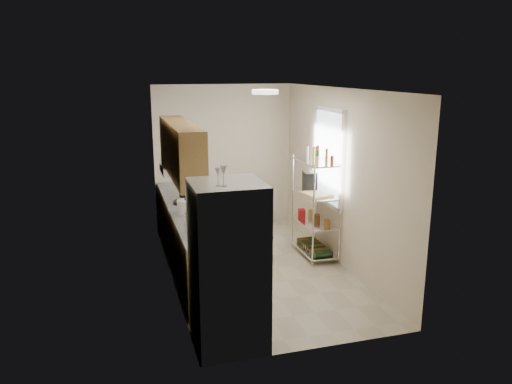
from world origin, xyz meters
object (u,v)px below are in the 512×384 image
at_px(cutting_board, 316,194).
at_px(espresso_machine, 310,181).
at_px(refrigerator, 228,266).
at_px(rice_cooker, 186,207).
at_px(frying_pan_large, 182,202).

height_order(cutting_board, espresso_machine, espresso_machine).
distance_m(refrigerator, rice_cooker, 1.99).
distance_m(frying_pan_large, espresso_machine, 1.99).
height_order(refrigerator, rice_cooker, refrigerator).
distance_m(rice_cooker, espresso_machine, 2.03).
relative_size(refrigerator, espresso_machine, 5.71).
bearing_deg(rice_cooker, refrigerator, -85.96).
distance_m(refrigerator, cutting_board, 2.74).
bearing_deg(frying_pan_large, refrigerator, -111.10).
bearing_deg(refrigerator, cutting_board, 47.92).
relative_size(frying_pan_large, espresso_machine, 0.88).
xyz_separation_m(frying_pan_large, espresso_machine, (1.97, -0.17, 0.24)).
height_order(refrigerator, frying_pan_large, refrigerator).
height_order(frying_pan_large, cutting_board, cutting_board).
height_order(rice_cooker, cutting_board, rice_cooker).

